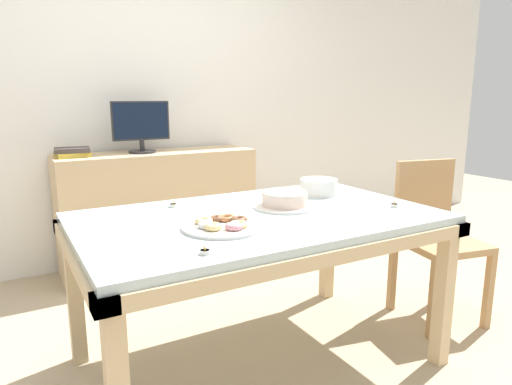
{
  "coord_description": "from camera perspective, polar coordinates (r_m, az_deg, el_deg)",
  "views": [
    {
      "loc": [
        -1.04,
        -1.81,
        1.31
      ],
      "look_at": [
        0.09,
        0.19,
        0.83
      ],
      "focal_mm": 32.0,
      "sensor_mm": 36.0,
      "label": 1
    }
  ],
  "objects": [
    {
      "name": "cake_chocolate_round",
      "position": [
        2.28,
        3.6,
        -0.99
      ],
      "size": [
        0.31,
        0.31,
        0.08
      ],
      "color": "silver",
      "rests_on": "dining_table"
    },
    {
      "name": "wall_back",
      "position": [
        3.8,
        -13.97,
        11.33
      ],
      "size": [
        8.0,
        0.1,
        2.6
      ],
      "primitive_type": "cube",
      "color": "white",
      "rests_on": "ground"
    },
    {
      "name": "plate_stack",
      "position": [
        2.6,
        7.85,
        0.71
      ],
      "size": [
        0.21,
        0.21,
        0.09
      ],
      "color": "silver",
      "rests_on": "dining_table"
    },
    {
      "name": "tealight_left_edge",
      "position": [
        1.62,
        -6.4,
        -7.34
      ],
      "size": [
        0.04,
        0.04,
        0.04
      ],
      "color": "silver",
      "rests_on": "dining_table"
    },
    {
      "name": "ground_plane",
      "position": [
        2.46,
        0.31,
        -20.34
      ],
      "size": [
        12.0,
        12.0,
        0.0
      ],
      "primitive_type": "plane",
      "color": "tan"
    },
    {
      "name": "sideboard",
      "position": [
        3.62,
        -12.0,
        -2.15
      ],
      "size": [
        1.47,
        0.44,
        0.91
      ],
      "color": "#D1B284",
      "rests_on": "ground"
    },
    {
      "name": "dining_table",
      "position": [
        2.18,
        0.33,
        -4.91
      ],
      "size": [
        1.69,
        1.03,
        0.77
      ],
      "color": "silver",
      "rests_on": "ground"
    },
    {
      "name": "computer_monitor",
      "position": [
        3.49,
        -14.16,
        7.93
      ],
      "size": [
        0.42,
        0.2,
        0.38
      ],
      "color": "#262628",
      "rests_on": "sideboard"
    },
    {
      "name": "pastry_platter",
      "position": [
        1.93,
        -4.15,
        -4.06
      ],
      "size": [
        0.35,
        0.35,
        0.04
      ],
      "color": "silver",
      "rests_on": "dining_table"
    },
    {
      "name": "chair",
      "position": [
        2.94,
        21.35,
        -4.56
      ],
      "size": [
        0.49,
        0.49,
        0.94
      ],
      "color": "tan",
      "rests_on": "ground"
    },
    {
      "name": "tealight_near_cakes",
      "position": [
        2.39,
        16.9,
        -1.51
      ],
      "size": [
        0.04,
        0.04,
        0.04
      ],
      "color": "silver",
      "rests_on": "dining_table"
    },
    {
      "name": "tealight_near_front",
      "position": [
        2.33,
        -10.29,
        -1.54
      ],
      "size": [
        0.04,
        0.04,
        0.04
      ],
      "color": "silver",
      "rests_on": "dining_table"
    },
    {
      "name": "book_stack",
      "position": [
        3.41,
        -21.99,
        4.68
      ],
      "size": [
        0.25,
        0.19,
        0.06
      ],
      "color": "#B29933",
      "rests_on": "sideboard"
    }
  ]
}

